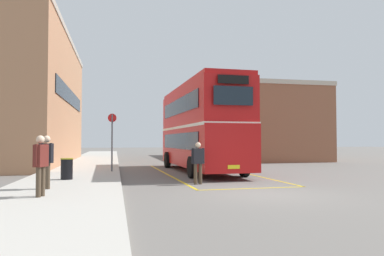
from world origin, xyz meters
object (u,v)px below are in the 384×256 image
(double_decker_bus, at_px, (200,126))
(pedestrian_waiting_near, at_px, (46,158))
(litter_bin, at_px, (67,169))
(bus_stop_sign, at_px, (112,137))
(single_deck_bus, at_px, (193,141))
(pedestrian_waiting_far, at_px, (41,161))
(pedestrian_boarding, at_px, (198,160))

(double_decker_bus, xyz_separation_m, pedestrian_waiting_near, (-6.87, -7.12, -1.36))
(litter_bin, bearing_deg, bus_stop_sign, 64.20)
(single_deck_bus, xyz_separation_m, pedestrian_waiting_far, (-10.17, -27.30, -0.50))
(double_decker_bus, distance_m, pedestrian_boarding, 6.19)
(single_deck_bus, xyz_separation_m, pedestrian_boarding, (-4.92, -24.24, -0.69))
(double_decker_bus, bearing_deg, litter_bin, -147.39)
(pedestrian_waiting_near, relative_size, pedestrian_waiting_far, 1.01)
(double_decker_bus, relative_size, bus_stop_sign, 3.64)
(pedestrian_waiting_far, xyz_separation_m, litter_bin, (0.13, 4.67, -0.57))
(single_deck_bus, bearing_deg, pedestrian_boarding, -101.47)
(pedestrian_boarding, distance_m, pedestrian_waiting_near, 5.58)
(pedestrian_boarding, distance_m, pedestrian_waiting_far, 6.09)
(pedestrian_waiting_near, relative_size, bus_stop_sign, 0.59)
(litter_bin, bearing_deg, pedestrian_waiting_far, -91.62)
(pedestrian_waiting_far, height_order, litter_bin, pedestrian_waiting_far)
(double_decker_bus, distance_m, pedestrian_waiting_far, 11.21)
(double_decker_bus, relative_size, pedestrian_waiting_near, 6.20)
(pedestrian_boarding, xyz_separation_m, pedestrian_waiting_near, (-5.42, -1.31, 0.20))
(pedestrian_waiting_near, distance_m, litter_bin, 2.98)
(litter_bin, relative_size, bus_stop_sign, 0.29)
(pedestrian_boarding, bearing_deg, single_deck_bus, 78.53)
(single_deck_bus, height_order, litter_bin, single_deck_bus)
(double_decker_bus, xyz_separation_m, litter_bin, (-6.58, -4.21, -1.94))
(pedestrian_boarding, distance_m, bus_stop_sign, 6.31)
(bus_stop_sign, bearing_deg, single_deck_bus, 66.44)
(single_deck_bus, xyz_separation_m, litter_bin, (-10.04, -22.63, -1.07))
(pedestrian_waiting_far, bearing_deg, litter_bin, 88.38)
(bus_stop_sign, bearing_deg, double_decker_bus, 6.61)
(pedestrian_boarding, relative_size, bus_stop_sign, 0.56)
(double_decker_bus, height_order, pedestrian_boarding, double_decker_bus)
(single_deck_bus, distance_m, pedestrian_waiting_near, 27.56)
(single_deck_bus, height_order, pedestrian_boarding, single_deck_bus)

